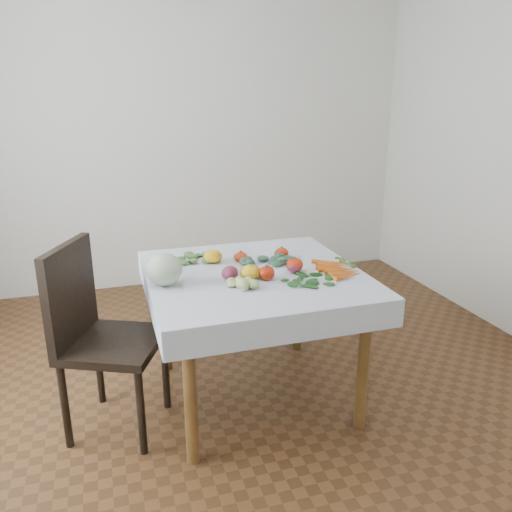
{
  "coord_description": "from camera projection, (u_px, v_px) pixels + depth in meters",
  "views": [
    {
      "loc": [
        -0.74,
        -2.4,
        1.66
      ],
      "look_at": [
        0.03,
        0.08,
        0.82
      ],
      "focal_mm": 35.0,
      "sensor_mm": 36.0,
      "label": 1
    }
  ],
  "objects": [
    {
      "name": "chair",
      "position": [
        95.0,
        327.0,
        2.47
      ],
      "size": [
        0.59,
        0.59,
        0.99
      ],
      "color": "black",
      "rests_on": "ground"
    },
    {
      "name": "tomatillo_cluster",
      "position": [
        244.0,
        283.0,
        2.44
      ],
      "size": [
        0.15,
        0.12,
        0.05
      ],
      "color": "#B6D57B",
      "rests_on": "tablecloth"
    },
    {
      "name": "kale_bunch",
      "position": [
        266.0,
        259.0,
        2.82
      ],
      "size": [
        0.27,
        0.26,
        0.04
      ],
      "color": "#395E44",
      "rests_on": "tablecloth"
    },
    {
      "name": "ground",
      "position": [
        254.0,
        394.0,
        2.9
      ],
      "size": [
        4.0,
        4.0,
        0.0
      ],
      "primitive_type": "plane",
      "color": "brown"
    },
    {
      "name": "cabbage",
      "position": [
        164.0,
        269.0,
        2.47
      ],
      "size": [
        0.19,
        0.19,
        0.16
      ],
      "primitive_type": "ellipsoid",
      "rotation": [
        0.0,
        0.0,
        0.03
      ],
      "color": "#B3C3A3",
      "rests_on": "tablecloth"
    },
    {
      "name": "basil_bunch",
      "position": [
        315.0,
        281.0,
        2.52
      ],
      "size": [
        0.31,
        0.22,
        0.01
      ],
      "color": "#1D4C17",
      "rests_on": "tablecloth"
    },
    {
      "name": "tomato_a",
      "position": [
        241.0,
        257.0,
        2.8
      ],
      "size": [
        0.09,
        0.09,
        0.06
      ],
      "primitive_type": "ellipsoid",
      "rotation": [
        0.0,
        0.0,
        0.38
      ],
      "color": "#A9220B",
      "rests_on": "tablecloth"
    },
    {
      "name": "onion_a",
      "position": [
        230.0,
        273.0,
        2.54
      ],
      "size": [
        0.11,
        0.11,
        0.07
      ],
      "primitive_type": "ellipsoid",
      "rotation": [
        0.0,
        0.0,
        0.34
      ],
      "color": "maroon",
      "rests_on": "tablecloth"
    },
    {
      "name": "tomato_b",
      "position": [
        282.0,
        253.0,
        2.87
      ],
      "size": [
        0.08,
        0.08,
        0.07
      ],
      "primitive_type": "ellipsoid",
      "rotation": [
        0.0,
        0.0,
        -0.02
      ],
      "color": "#A9220B",
      "rests_on": "tablecloth"
    },
    {
      "name": "tomato_c",
      "position": [
        267.0,
        273.0,
        2.55
      ],
      "size": [
        0.11,
        0.11,
        0.07
      ],
      "primitive_type": "ellipsoid",
      "rotation": [
        0.0,
        0.0,
        0.31
      ],
      "color": "#A9220B",
      "rests_on": "tablecloth"
    },
    {
      "name": "table",
      "position": [
        254.0,
        290.0,
        2.7
      ],
      "size": [
        1.0,
        1.0,
        0.75
      ],
      "color": "brown",
      "rests_on": "ground"
    },
    {
      "name": "heirloom_back",
      "position": [
        213.0,
        256.0,
        2.81
      ],
      "size": [
        0.12,
        0.12,
        0.07
      ],
      "primitive_type": "ellipsoid",
      "rotation": [
        0.0,
        0.0,
        -0.16
      ],
      "color": "yellow",
      "rests_on": "tablecloth"
    },
    {
      "name": "onion_b",
      "position": [
        294.0,
        266.0,
        2.65
      ],
      "size": [
        0.1,
        0.1,
        0.07
      ],
      "primitive_type": "ellipsoid",
      "rotation": [
        0.0,
        0.0,
        -0.21
      ],
      "color": "maroon",
      "rests_on": "tablecloth"
    },
    {
      "name": "tomato_d",
      "position": [
        295.0,
        265.0,
        2.65
      ],
      "size": [
        0.1,
        0.1,
        0.08
      ],
      "primitive_type": "ellipsoid",
      "rotation": [
        0.0,
        0.0,
        -0.07
      ],
      "color": "#A9220B",
      "rests_on": "tablecloth"
    },
    {
      "name": "carrot_bunch",
      "position": [
        337.0,
        269.0,
        2.68
      ],
      "size": [
        0.19,
        0.32,
        0.03
      ],
      "color": "#EF551A",
      "rests_on": "tablecloth"
    },
    {
      "name": "dill_bunch",
      "position": [
        192.0,
        259.0,
        2.84
      ],
      "size": [
        0.24,
        0.19,
        0.02
      ],
      "color": "#53823B",
      "rests_on": "tablecloth"
    },
    {
      "name": "heirloom_front",
      "position": [
        250.0,
        272.0,
        2.56
      ],
      "size": [
        0.11,
        0.11,
        0.07
      ],
      "primitive_type": "ellipsoid",
      "rotation": [
        0.0,
        0.0,
        0.01
      ],
      "color": "yellow",
      "rests_on": "tablecloth"
    },
    {
      "name": "back_wall",
      "position": [
        186.0,
        132.0,
        4.3
      ],
      "size": [
        4.0,
        0.04,
        2.7
      ],
      "primitive_type": "cube",
      "color": "silver",
      "rests_on": "ground"
    },
    {
      "name": "tablecloth",
      "position": [
        254.0,
        273.0,
        2.67
      ],
      "size": [
        1.12,
        1.12,
        0.01
      ],
      "primitive_type": "cube",
      "color": "white",
      "rests_on": "table"
    }
  ]
}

